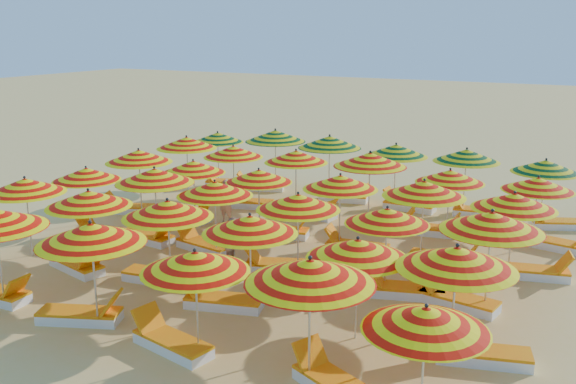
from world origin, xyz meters
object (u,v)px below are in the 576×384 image
(umbrella_11, at_px, (457,258))
(umbrella_15, at_px, (298,202))
(umbrella_28, at_px, (450,176))
(beachgoer_b, at_px, (235,244))
(lounger_19, at_px, (445,259))
(lounger_26, at_px, (227,183))
(umbrella_18, at_px, (139,156))
(lounger_11, at_px, (204,245))
(umbrella_35, at_px, (546,166))
(lounger_27, at_px, (260,186))
(lounger_18, at_px, (356,247))
(beachgoer_a, at_px, (226,202))
(umbrella_17, at_px, (492,222))
(lounger_23, at_px, (387,223))
(umbrella_31, at_px, (275,136))
(lounger_28, at_px, (345,197))
(umbrella_27, at_px, (370,160))
(lounger_9, at_px, (103,232))
(umbrella_26, at_px, (296,157))
(lounger_17, at_px, (281,232))
(umbrella_30, at_px, (218,137))
(lounger_8, at_px, (481,354))
(umbrella_6, at_px, (25,186))
(umbrella_8, at_px, (168,209))
(lounger_25, at_px, (556,244))
(lounger_30, at_px, (479,212))
(umbrella_24, at_px, (187,143))
(umbrella_10, at_px, (358,249))
(lounger_4, at_px, (335,384))
(lounger_15, at_px, (131,208))
(lounger_7, at_px, (222,301))
(umbrella_19, at_px, (193,167))
(lounger_13, at_px, (404,290))
(umbrella_23, at_px, (514,201))
(lounger_20, at_px, (534,272))
(umbrella_5, at_px, (426,319))
(lounger_31, at_px, (558,223))
(umbrella_13, at_px, (155,176))
(lounger_10, at_px, (148,237))
(umbrella_4, at_px, (310,272))
(lounger_16, at_px, (186,216))
(lounger_21, at_px, (247,203))
(lounger_6, at_px, (160,276))
(lounger_2, at_px, (82,315))
(lounger_5, at_px, (78,265))
(umbrella_34, at_px, (467,156))
(umbrella_32, at_px, (330,142))
(umbrella_21, at_px, (340,182))
(umbrella_33, at_px, (396,150))

(umbrella_11, height_order, umbrella_15, umbrella_11)
(umbrella_28, bearing_deg, beachgoer_b, -129.23)
(lounger_19, xyz_separation_m, lounger_26, (-9.61, 4.43, 0.00))
(umbrella_18, xyz_separation_m, lounger_11, (3.70, -1.79, -1.84))
(umbrella_35, height_order, lounger_26, umbrella_35)
(umbrella_18, xyz_separation_m, lounger_27, (1.66, 4.76, -1.84))
(lounger_18, height_order, beachgoer_a, beachgoer_a)
(umbrella_17, relative_size, lounger_23, 1.59)
(umbrella_11, bearing_deg, umbrella_35, 87.66)
(umbrella_31, xyz_separation_m, lounger_28, (2.87, -0.13, -1.94))
(umbrella_27, distance_m, lounger_9, 8.22)
(umbrella_26, xyz_separation_m, lounger_17, (0.68, -2.28, -1.78))
(umbrella_17, height_order, umbrella_30, umbrella_17)
(umbrella_17, bearing_deg, umbrella_11, -93.02)
(lounger_8, bearing_deg, umbrella_11, 8.93)
(umbrella_6, xyz_separation_m, umbrella_15, (7.01, 2.03, -0.04))
(umbrella_8, relative_size, lounger_25, 1.47)
(umbrella_26, xyz_separation_m, lounger_30, (5.39, 2.55, -1.78))
(umbrella_24, xyz_separation_m, lounger_9, (0.53, -4.88, -1.85))
(umbrella_10, bearing_deg, lounger_4, -77.63)
(lounger_4, distance_m, lounger_15, 12.40)
(umbrella_11, height_order, lounger_7, umbrella_11)
(umbrella_19, relative_size, lounger_13, 1.43)
(umbrella_23, relative_size, lounger_13, 1.22)
(lounger_13, xyz_separation_m, lounger_20, (2.48, 2.57, 0.00))
(umbrella_24, bearing_deg, umbrella_5, -39.84)
(umbrella_5, height_order, lounger_31, umbrella_5)
(umbrella_6, bearing_deg, umbrella_5, -12.58)
(lounger_4, bearing_deg, lounger_20, -83.79)
(umbrella_6, xyz_separation_m, umbrella_13, (2.50, 2.21, 0.09))
(umbrella_18, bearing_deg, umbrella_24, 92.05)
(lounger_10, height_order, lounger_18, same)
(umbrella_23, relative_size, umbrella_35, 1.03)
(umbrella_4, bearing_deg, lounger_16, 138.33)
(lounger_8, bearing_deg, umbrella_23, -102.20)
(lounger_23, bearing_deg, umbrella_13, -155.61)
(lounger_15, height_order, lounger_21, same)
(lounger_16, xyz_separation_m, lounger_28, (3.54, 4.53, 0.00))
(lounger_6, bearing_deg, umbrella_35, 42.18)
(lounger_2, xyz_separation_m, lounger_28, (1.09, 11.45, 0.00))
(lounger_8, distance_m, beachgoer_b, 6.77)
(umbrella_23, bearing_deg, umbrella_11, -92.48)
(umbrella_18, height_order, lounger_5, umbrella_18)
(lounger_30, bearing_deg, lounger_27, -4.62)
(lounger_26, distance_m, lounger_28, 4.85)
(umbrella_24, relative_size, umbrella_34, 1.01)
(umbrella_32, distance_m, lounger_18, 5.91)
(umbrella_21, relative_size, lounger_25, 1.30)
(umbrella_4, height_order, umbrella_33, umbrella_4)
(umbrella_19, height_order, lounger_23, umbrella_19)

